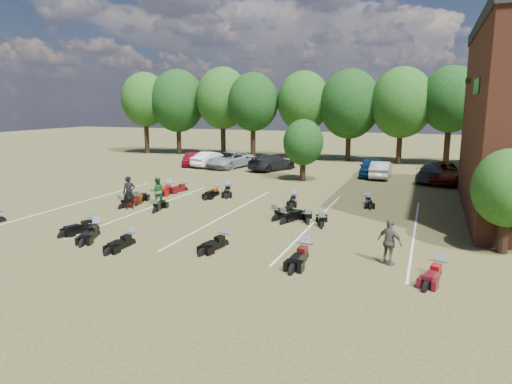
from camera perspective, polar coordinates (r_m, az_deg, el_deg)
The scene contains 36 objects.
ground at distance 21.94m, azimuth 0.26°, elevation -5.24°, with size 160.00×160.00×0.00m, color brown.
car_0 at distance 46.25m, azimuth -8.15°, elevation 4.15°, with size 1.65×4.09×1.39m, color maroon.
car_1 at distance 45.08m, azimuth -5.54°, elevation 4.09°, with size 1.58×4.52×1.49m, color silver.
car_2 at distance 44.34m, azimuth -3.27°, elevation 4.05°, with size 2.57×5.58×1.55m, color gray.
car_3 at distance 42.48m, azimuth 2.01°, elevation 3.70°, with size 2.06×5.07×1.47m, color black.
car_4 at distance 40.22m, azimuth 14.17°, elevation 3.03°, with size 1.85×4.61×1.57m, color navy.
car_5 at distance 39.48m, azimuth 15.34°, elevation 2.72°, with size 1.51×4.32×1.42m, color beige.
car_6 at distance 38.70m, azimuth 22.43°, elevation 2.25°, with size 2.66×5.77×1.60m, color #541304.
car_7 at distance 38.73m, azimuth 21.21°, elevation 2.24°, with size 2.04×5.02×1.46m, color #323236.
person_black at distance 27.78m, azimuth -15.58°, elevation -0.10°, with size 0.72×0.47×1.96m, color black.
person_green at distance 28.44m, azimuth -12.24°, elevation 0.11°, with size 0.86×0.67×1.77m, color #225B2B.
person_grey at distance 18.32m, azimuth 16.37°, elevation -6.03°, with size 1.07×0.45×1.82m, color #56524A.
motorcycle_0 at distance 27.53m, azimuth -29.31°, elevation -3.32°, with size 0.70×2.19×1.22m, color black, non-canonical shape.
motorcycle_1 at distance 22.89m, azimuth -19.31°, elevation -5.19°, with size 0.69×2.17×1.21m, color black, non-canonical shape.
motorcycle_2 at distance 23.94m, azimuth -19.63°, elevation -4.51°, with size 0.69×2.17×1.21m, color black, non-canonical shape.
motorcycle_3 at distance 21.05m, azimuth -15.36°, elevation -6.36°, with size 0.64×2.02×1.12m, color black, non-canonical shape.
motorcycle_4 at distance 20.18m, azimuth -4.02°, elevation -6.73°, with size 0.66×2.06×1.15m, color black, non-canonical shape.
motorcycle_5 at distance 18.62m, azimuth 6.12°, elevation -8.31°, with size 0.74×2.33×1.30m, color black, non-canonical shape.
motorcycle_6 at distance 17.98m, azimuth 21.75°, elevation -9.77°, with size 0.68×2.13×1.18m, color #4D0B14, non-canonical shape.
motorcycle_7 at distance 28.28m, azimuth -16.42°, elevation -1.98°, with size 0.65×2.04×1.14m, color maroon, non-canonical shape.
motorcycle_8 at distance 28.94m, azimuth -14.60°, elevation -1.60°, with size 0.71×2.24×1.25m, color black, non-canonical shape.
motorcycle_9 at distance 26.75m, azimuth -12.50°, elevation -2.52°, with size 0.65×2.05×1.14m, color black, non-canonical shape.
motorcycle_10 at distance 23.78m, azimuth 3.54°, elevation -3.97°, with size 0.70×2.21×1.23m, color black, non-canonical shape.
motorcycle_11 at distance 24.39m, azimuth 2.46°, elevation -3.58°, with size 0.72×2.26×1.26m, color black, non-canonical shape.
motorcycle_12 at distance 23.24m, azimuth 8.19°, elevation -4.43°, with size 0.65×2.05×1.14m, color black, non-canonical shape.
motorcycle_13 at distance 23.88m, azimuth 6.46°, elevation -3.96°, with size 0.65×2.03×1.13m, color black, non-canonical shape.
motorcycle_14 at distance 32.98m, azimuth -8.88°, elevation 0.15°, with size 0.64×2.02×1.13m, color #490A0D, non-canonical shape.
motorcycle_15 at distance 32.72m, azimuth -10.74°, elevation 0.00°, with size 0.74×2.31×1.29m, color #9F0D0B, non-canonical shape.
motorcycle_16 at distance 31.66m, azimuth -3.46°, elevation -0.19°, with size 0.74×2.31×1.29m, color black, non-canonical shape.
motorcycle_17 at distance 31.10m, azimuth -4.90°, elevation -0.41°, with size 0.70×2.21×1.23m, color black, non-canonical shape.
motorcycle_18 at distance 28.76m, azimuth 4.78°, elevation -1.35°, with size 0.65×2.04×1.14m, color black, non-canonical shape.
motorcycle_20 at distance 29.16m, azimuth 13.69°, elevation -1.46°, with size 0.63×1.99×1.11m, color black, non-canonical shape.
tree_line at distance 49.43m, azimuth 11.30°, elevation 11.01°, with size 56.00×6.00×9.79m.
young_tree_near_building at distance 21.21m, azimuth 28.94°, elevation 0.43°, with size 2.80×2.80×4.16m.
young_tree_midfield at distance 36.58m, azimuth 5.93°, elevation 6.18°, with size 3.20×3.20×4.70m.
parking_lines at distance 25.73m, azimuth -3.64°, elevation -2.80°, with size 20.10×14.00×0.01m.
Camera 1 is at (7.42, -19.71, 6.15)m, focal length 32.00 mm.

